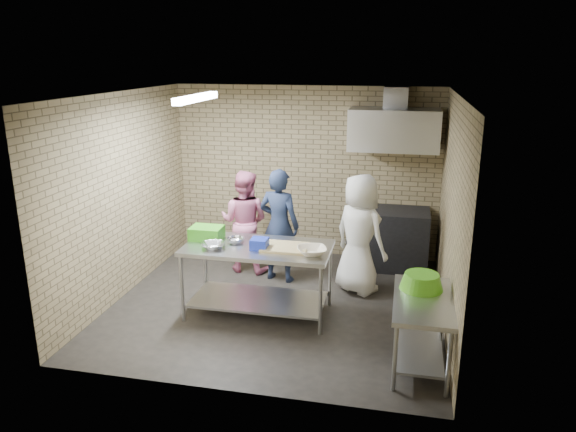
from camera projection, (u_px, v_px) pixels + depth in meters
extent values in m
plane|color=black|center=(277.00, 303.00, 7.21)|extent=(4.20, 4.20, 0.00)
plane|color=black|center=(276.00, 94.00, 6.44)|extent=(4.20, 4.20, 0.00)
cube|color=#97865E|center=(306.00, 172.00, 8.70)|extent=(4.20, 0.06, 2.70)
cube|color=#97865E|center=(226.00, 262.00, 4.95)|extent=(4.20, 0.06, 2.70)
cube|color=#97865E|center=(123.00, 196.00, 7.25)|extent=(0.06, 4.00, 2.70)
cube|color=#97865E|center=(451.00, 215.00, 6.40)|extent=(0.06, 4.00, 2.70)
cube|color=#AFB1B6|center=(258.00, 280.00, 6.82)|extent=(1.80, 0.90, 0.90)
cube|color=silver|center=(421.00, 331.00, 5.71)|extent=(0.60, 1.20, 0.75)
cube|color=black|center=(388.00, 238.00, 8.35)|extent=(1.20, 0.70, 0.90)
cube|color=silver|center=(394.00, 130.00, 7.93)|extent=(1.30, 0.60, 0.60)
cube|color=#A5A8AD|center=(396.00, 97.00, 7.94)|extent=(0.35, 0.30, 0.30)
cube|color=#3F2B19|center=(414.00, 141.00, 8.10)|extent=(0.80, 0.20, 0.04)
cube|color=white|center=(196.00, 98.00, 6.66)|extent=(0.10, 1.25, 0.08)
cube|color=#34961B|center=(207.00, 233.00, 6.93)|extent=(0.40, 0.30, 0.16)
cube|color=#172DB2|center=(259.00, 244.00, 6.57)|extent=(0.20, 0.20, 0.13)
cube|color=tan|center=(285.00, 247.00, 6.60)|extent=(0.55, 0.42, 0.03)
imported|color=#B1B4B8|center=(213.00, 246.00, 6.60)|extent=(0.36, 0.36, 0.07)
imported|color=silver|center=(235.00, 240.00, 6.79)|extent=(0.27, 0.27, 0.07)
imported|color=beige|center=(312.00, 251.00, 6.40)|extent=(0.44, 0.44, 0.08)
cylinder|color=#B22619|center=(397.00, 133.00, 8.12)|extent=(0.07, 0.07, 0.18)
imported|color=#151E36|center=(279.00, 225.00, 7.75)|extent=(0.67, 0.51, 1.64)
imported|color=pink|center=(244.00, 221.00, 8.12)|extent=(0.79, 0.64, 1.53)
imported|color=white|center=(360.00, 234.00, 7.36)|extent=(0.96, 0.89, 1.65)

